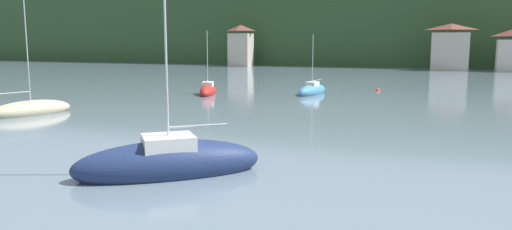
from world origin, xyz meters
name	(u,v)px	position (x,y,z in m)	size (l,w,h in m)	color
wooded_hillside	(382,32)	(-6.51, 156.42, 8.06)	(352.00, 52.87, 44.79)	#2D4C28
shore_building_west	(241,46)	(-32.73, 119.88, 4.45)	(5.07, 3.98, 9.17)	#BCB29E
shore_building_westcentral	(450,48)	(10.91, 119.68, 4.33)	(7.10, 3.57, 8.91)	#BCB29E
sailboat_far_1	(312,91)	(-2.70, 68.84, 0.38)	(2.56, 5.91, 6.75)	teal
sailboat_mid_3	(31,110)	(-19.23, 46.82, 0.35)	(3.81, 6.60, 9.68)	#CCBC8E
sailboat_mid_5	(169,163)	(-0.15, 35.67, 0.52)	(7.63, 6.96, 10.06)	navy
sailboat_far_6	(208,91)	(-13.08, 64.80, 0.38)	(3.39, 6.00, 7.11)	red
mooring_buoy_near	(378,91)	(3.38, 75.00, 0.00)	(0.57, 0.57, 0.57)	red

